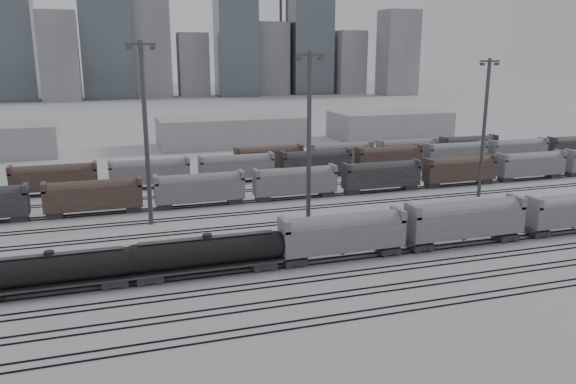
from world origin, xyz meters
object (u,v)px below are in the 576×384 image
object	(u,v)px
hopper_car_b	(465,218)
hopper_car_c	(575,209)
tank_car_b	(208,253)
hopper_car_a	(343,232)
light_mast_c	(309,138)
tank_car_a	(51,270)

from	to	relation	value
hopper_car_b	hopper_car_c	xyz separation A→B (m)	(18.40, 0.00, -0.30)
tank_car_b	hopper_car_a	distance (m)	16.93
hopper_car_a	hopper_car_c	distance (m)	36.14
tank_car_b	hopper_car_a	size ratio (longest dim) A/B	1.20
light_mast_c	tank_car_b	bearing A→B (deg)	-142.48
tank_car_b	hopper_car_c	xyz separation A→B (m)	(53.04, 0.00, 0.65)
tank_car_a	hopper_car_a	xyz separation A→B (m)	(33.75, 0.00, 0.89)
tank_car_a	hopper_car_a	distance (m)	33.76
tank_car_a	hopper_car_b	distance (m)	51.50
hopper_car_a	light_mast_c	world-z (taller)	light_mast_c
hopper_car_b	hopper_car_c	size ratio (longest dim) A/B	1.09
hopper_car_b	tank_car_b	bearing A→B (deg)	180.00
hopper_car_b	hopper_car_a	bearing A→B (deg)	180.00
tank_car_a	light_mast_c	size ratio (longest dim) A/B	0.73
tank_car_b	hopper_car_c	world-z (taller)	hopper_car_c
tank_car_a	hopper_car_b	world-z (taller)	hopper_car_b
light_mast_c	hopper_car_c	bearing A→B (deg)	-20.12
tank_car_b	light_mast_c	size ratio (longest dim) A/B	0.76
hopper_car_b	hopper_car_c	world-z (taller)	hopper_car_b
tank_car_a	tank_car_b	bearing A→B (deg)	0.00
tank_car_a	light_mast_c	world-z (taller)	light_mast_c
tank_car_b	hopper_car_a	bearing A→B (deg)	0.00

